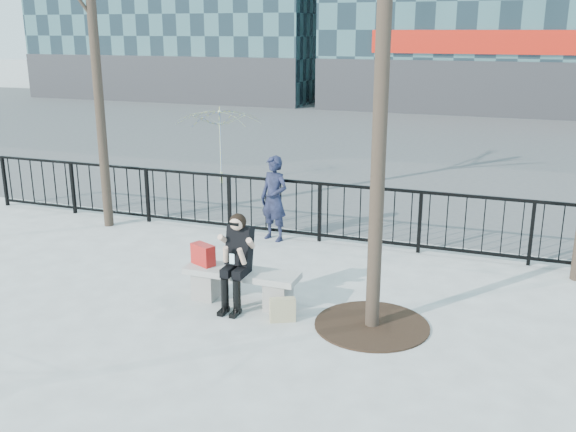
% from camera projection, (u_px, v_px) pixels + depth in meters
% --- Properties ---
extents(ground, '(120.00, 120.00, 0.00)m').
position_uv_depth(ground, '(242.00, 302.00, 9.10)').
color(ground, gray).
rests_on(ground, ground).
extents(street_surface, '(60.00, 23.00, 0.01)m').
position_uv_depth(street_surface, '(416.00, 139.00, 22.61)').
color(street_surface, '#474747').
rests_on(street_surface, ground).
extents(railing, '(14.00, 0.06, 1.10)m').
position_uv_depth(railing, '(309.00, 211.00, 11.65)').
color(railing, black).
rests_on(railing, ground).
extents(tree_grate, '(1.50, 1.50, 0.02)m').
position_uv_depth(tree_grate, '(372.00, 325.00, 8.38)').
color(tree_grate, black).
rests_on(tree_grate, ground).
extents(bench_main, '(1.65, 0.46, 0.49)m').
position_uv_depth(bench_main, '(242.00, 283.00, 9.02)').
color(bench_main, gray).
rests_on(bench_main, ground).
extents(seated_woman, '(0.50, 0.64, 1.34)m').
position_uv_depth(seated_woman, '(236.00, 262.00, 8.77)').
color(seated_woman, black).
rests_on(seated_woman, ground).
extents(handbag, '(0.40, 0.31, 0.30)m').
position_uv_depth(handbag, '(203.00, 254.00, 9.14)').
color(handbag, '#B51916').
rests_on(handbag, bench_main).
extents(shopping_bag, '(0.36, 0.27, 0.32)m').
position_uv_depth(shopping_bag, '(283.00, 310.00, 8.48)').
color(shopping_bag, '#CABA8F').
rests_on(shopping_bag, ground).
extents(standing_man, '(0.66, 0.53, 1.56)m').
position_uv_depth(standing_man, '(274.00, 199.00, 11.60)').
color(standing_man, black).
rests_on(standing_man, ground).
extents(vendor_umbrella, '(2.28, 2.32, 1.93)m').
position_uv_depth(vendor_umbrella, '(219.00, 146.00, 15.73)').
color(vendor_umbrella, '#F8F937').
rests_on(vendor_umbrella, ground).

